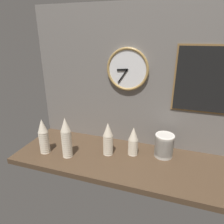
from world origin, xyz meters
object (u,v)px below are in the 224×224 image
Objects in this scene: cup_stack_center at (108,139)px; bowl_stack_right at (164,145)px; cup_stack_center_right at (133,141)px; wall_clock at (127,69)px; cup_stack_left at (66,138)px; menu_board at (212,81)px; cup_stack_far_left at (43,136)px.

bowl_stack_right is (39.51, 10.12, -3.65)cm from cup_stack_center.
cup_stack_center_right is at bearing 17.12° from cup_stack_center.
bowl_stack_right is 61.08cm from wall_clock.
cup_stack_left is 106.45cm from menu_board.
cup_stack_far_left is 123.95cm from menu_board.
bowl_stack_right is 0.55× the size of wall_clock.
cup_stack_center is at bearing 23.90° from cup_stack_left.
cup_stack_center_right is 0.46× the size of menu_board.
cup_stack_far_left is 0.85× the size of wall_clock.
wall_clock is (7.72, 22.00, 47.13)cm from cup_stack_center.
cup_stack_left is 66.18cm from wall_clock.
cup_stack_center reaches higher than cup_stack_center_right.
cup_stack_center is 1.46× the size of bowl_stack_right.
cup_stack_left is 0.96× the size of wall_clock.
cup_stack_far_left is 1.56× the size of bowl_stack_right.
cup_stack_far_left is 88.83cm from bowl_stack_right.
cup_stack_left reaches higher than bowl_stack_right.
cup_stack_far_left is at bearing -164.69° from cup_stack_center.
wall_clock is 57.39cm from menu_board.
cup_stack_center is at bearing -162.88° from cup_stack_center_right.
menu_board is (92.21, 34.97, 40.08)cm from cup_stack_left.
cup_stack_center_right is 0.72× the size of cup_stack_left.
cup_stack_far_left is at bearing -165.12° from bowl_stack_right.
menu_board is at bearing 19.42° from cup_stack_center.
cup_stack_far_left is at bearing -147.29° from wall_clock.
wall_clock reaches higher than bowl_stack_right.
wall_clock reaches higher than cup_stack_center.
cup_stack_center is 80.95cm from menu_board.
cup_stack_center_right is at bearing -159.74° from menu_board.
cup_stack_center_right is 48.38cm from cup_stack_left.
cup_stack_center_right is 1.27× the size of bowl_stack_right.
cup_stack_far_left is (-18.95, -0.57, -1.67)cm from cup_stack_left.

